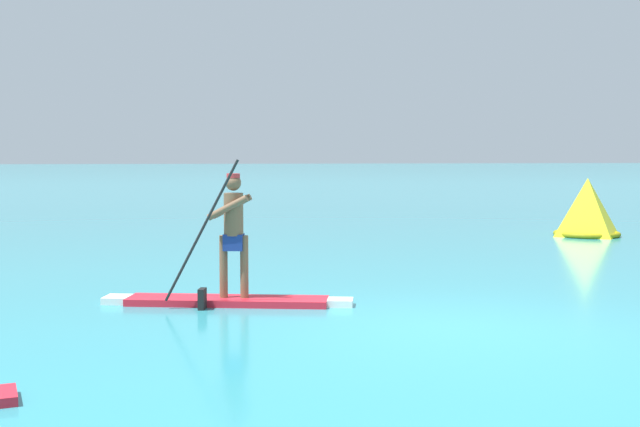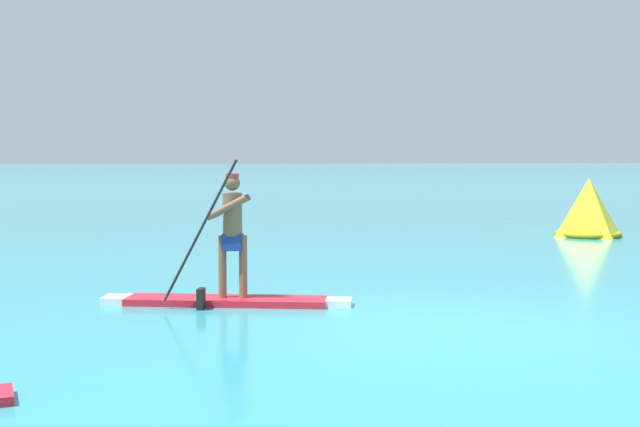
% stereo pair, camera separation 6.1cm
% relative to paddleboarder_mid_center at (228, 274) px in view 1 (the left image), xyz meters
% --- Properties ---
extents(ground, '(440.00, 440.00, 0.00)m').
position_rel_paddleboarder_mid_center_xyz_m(ground, '(2.40, -2.06, -0.41)').
color(ground, teal).
extents(paddleboarder_mid_center, '(3.33, 1.33, 2.00)m').
position_rel_paddleboarder_mid_center_xyz_m(paddleboarder_mid_center, '(0.00, 0.00, 0.00)').
color(paddleboarder_mid_center, red).
rests_on(paddleboarder_mid_center, ground).
extents(race_marker_buoy, '(1.62, 1.62, 1.45)m').
position_rel_paddleboarder_mid_center_xyz_m(race_marker_buoy, '(9.76, 7.60, 0.24)').
color(race_marker_buoy, yellow).
rests_on(race_marker_buoy, ground).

